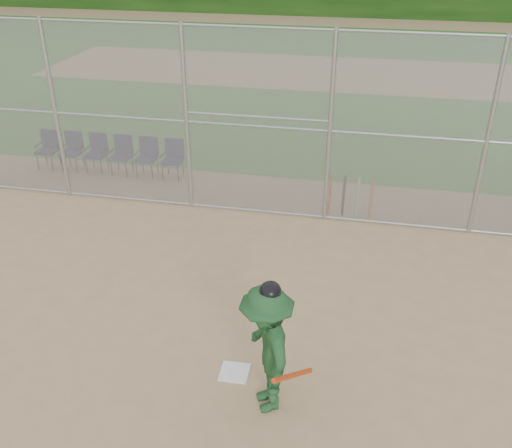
# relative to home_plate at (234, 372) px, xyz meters

# --- Properties ---
(ground) EXTENTS (100.00, 100.00, 0.00)m
(ground) POSITION_rel_home_plate_xyz_m (-0.19, -0.01, -0.01)
(ground) COLOR tan
(ground) RESTS_ON ground
(grass_strip) EXTENTS (100.00, 100.00, 0.00)m
(grass_strip) POSITION_rel_home_plate_xyz_m (-0.19, 17.99, -0.00)
(grass_strip) COLOR #255D1B
(grass_strip) RESTS_ON ground
(dirt_patch_far) EXTENTS (24.00, 24.00, 0.00)m
(dirt_patch_far) POSITION_rel_home_plate_xyz_m (-0.19, 17.99, -0.00)
(dirt_patch_far) COLOR tan
(dirt_patch_far) RESTS_ON ground
(backstop_fence) EXTENTS (16.09, 0.09, 4.00)m
(backstop_fence) POSITION_rel_home_plate_xyz_m (-0.19, 4.99, 2.06)
(backstop_fence) COLOR gray
(backstop_fence) RESTS_ON ground
(home_plate) EXTENTS (0.43, 0.43, 0.02)m
(home_plate) POSITION_rel_home_plate_xyz_m (0.00, 0.00, 0.00)
(home_plate) COLOR silver
(home_plate) RESTS_ON ground
(batter_at_plate) EXTENTS (1.17, 1.46, 1.97)m
(batter_at_plate) POSITION_rel_home_plate_xyz_m (0.55, -0.48, 0.94)
(batter_at_plate) COLOR #1B4522
(batter_at_plate) RESTS_ON ground
(spare_bats) EXTENTS (0.96, 0.39, 0.83)m
(spare_bats) POSITION_rel_home_plate_xyz_m (1.33, 5.38, 0.40)
(spare_bats) COLOR #D84C14
(spare_bats) RESTS_ON ground
(chair_0) EXTENTS (0.54, 0.52, 0.96)m
(chair_0) POSITION_rel_home_plate_xyz_m (-6.50, 6.42, 0.47)
(chair_0) COLOR #11113E
(chair_0) RESTS_ON ground
(chair_1) EXTENTS (0.54, 0.52, 0.96)m
(chair_1) POSITION_rel_home_plate_xyz_m (-5.82, 6.42, 0.47)
(chair_1) COLOR #11113E
(chair_1) RESTS_ON ground
(chair_2) EXTENTS (0.54, 0.52, 0.96)m
(chair_2) POSITION_rel_home_plate_xyz_m (-5.14, 6.42, 0.47)
(chair_2) COLOR #11113E
(chair_2) RESTS_ON ground
(chair_3) EXTENTS (0.54, 0.52, 0.96)m
(chair_3) POSITION_rel_home_plate_xyz_m (-4.47, 6.42, 0.47)
(chair_3) COLOR #11113E
(chair_3) RESTS_ON ground
(chair_4) EXTENTS (0.54, 0.52, 0.96)m
(chair_4) POSITION_rel_home_plate_xyz_m (-3.79, 6.42, 0.47)
(chair_4) COLOR #11113E
(chair_4) RESTS_ON ground
(chair_5) EXTENTS (0.54, 0.52, 0.96)m
(chair_5) POSITION_rel_home_plate_xyz_m (-3.11, 6.42, 0.47)
(chair_5) COLOR #11113E
(chair_5) RESTS_ON ground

